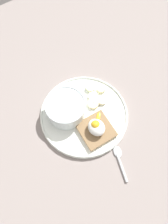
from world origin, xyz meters
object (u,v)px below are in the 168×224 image
(banana_slice_front, at_px, (93,97))
(banana_slice_left, at_px, (102,100))
(oatmeal_bowl, at_px, (66,108))
(banana_slice_back, at_px, (93,104))
(banana_slice_right, at_px, (91,88))
(spoon, at_px, (120,159))
(banana_slice_inner, at_px, (101,90))
(poached_egg, at_px, (96,127))
(toast_slice, at_px, (96,130))

(banana_slice_front, distance_m, banana_slice_left, 0.03)
(oatmeal_bowl, bearing_deg, banana_slice_back, 73.39)
(oatmeal_bowl, distance_m, banana_slice_front, 0.10)
(banana_slice_left, relative_size, banana_slice_right, 1.04)
(banana_slice_left, distance_m, spoon, 0.19)
(banana_slice_back, height_order, banana_slice_inner, banana_slice_back)
(poached_egg, relative_size, spoon, 0.68)
(banana_slice_front, distance_m, banana_slice_back, 0.03)
(poached_egg, height_order, banana_slice_left, poached_egg)
(banana_slice_left, relative_size, spoon, 0.35)
(oatmeal_bowl, distance_m, banana_slice_right, 0.12)
(oatmeal_bowl, xyz_separation_m, banana_slice_right, (-0.03, 0.11, -0.02))
(toast_slice, bearing_deg, banana_slice_front, 149.32)
(banana_slice_left, distance_m, banana_slice_back, 0.03)
(banana_slice_right, distance_m, banana_slice_inner, 0.04)
(banana_slice_right, bearing_deg, banana_slice_back, -26.44)
(poached_egg, distance_m, banana_slice_back, 0.09)
(banana_slice_front, relative_size, banana_slice_left, 1.17)
(poached_egg, relative_size, banana_slice_front, 1.67)
(banana_slice_right, bearing_deg, spoon, -13.95)
(toast_slice, bearing_deg, banana_slice_left, 134.28)
(banana_slice_back, distance_m, spoon, 0.19)
(banana_slice_right, bearing_deg, banana_slice_front, -20.91)
(spoon, bearing_deg, banana_slice_inner, 158.31)
(banana_slice_left, relative_size, banana_slice_back, 0.82)
(toast_slice, xyz_separation_m, banana_slice_front, (-0.10, 0.06, -0.00))
(toast_slice, xyz_separation_m, banana_slice_inner, (-0.11, 0.10, -0.00))
(banana_slice_back, distance_m, banana_slice_inner, 0.06)
(oatmeal_bowl, relative_size, spoon, 1.17)
(banana_slice_left, xyz_separation_m, banana_slice_inner, (-0.03, 0.02, -0.00))
(toast_slice, distance_m, banana_slice_left, 0.10)
(banana_slice_inner, xyz_separation_m, spoon, (0.21, -0.09, -0.01))
(poached_egg, distance_m, spoon, 0.12)
(banana_slice_back, distance_m, banana_slice_right, 0.06)
(banana_slice_front, bearing_deg, spoon, -12.86)
(oatmeal_bowl, height_order, toast_slice, oatmeal_bowl)
(banana_slice_right, relative_size, banana_slice_inner, 0.99)
(banana_slice_right, bearing_deg, poached_egg, -28.29)
(banana_slice_back, bearing_deg, toast_slice, -29.86)
(oatmeal_bowl, distance_m, spoon, 0.22)
(poached_egg, xyz_separation_m, banana_slice_left, (-0.07, 0.07, -0.03))
(oatmeal_bowl, bearing_deg, spoon, 13.93)
(banana_slice_back, bearing_deg, poached_egg, -29.53)
(toast_slice, distance_m, spoon, 0.11)
(poached_egg, relative_size, banana_slice_right, 2.03)
(oatmeal_bowl, xyz_separation_m, banana_slice_back, (0.03, 0.09, -0.02))
(banana_slice_inner, relative_size, spoon, 0.34)
(oatmeal_bowl, bearing_deg, banana_slice_front, 87.77)
(poached_egg, xyz_separation_m, banana_slice_front, (-0.10, 0.06, -0.03))
(banana_slice_back, xyz_separation_m, spoon, (0.19, -0.03, -0.01))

